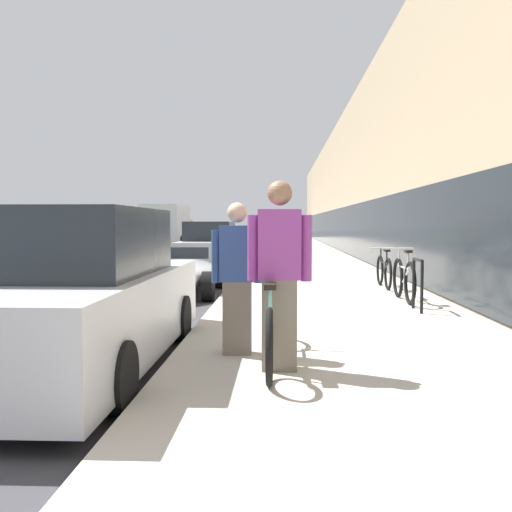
{
  "coord_description": "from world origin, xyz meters",
  "views": [
    {
      "loc": [
        4.76,
        -3.04,
        1.54
      ],
      "look_at": [
        3.98,
        14.95,
        0.52
      ],
      "focal_mm": 40.0,
      "sensor_mm": 36.0,
      "label": 1
    }
  ],
  "objects_px": {
    "cruiser_bike_middle": "(384,271)",
    "parked_sedan_far": "(210,249)",
    "tandem_bicycle": "(271,325)",
    "cruiser_bike_nearest": "(404,279)",
    "vintage_roadster_curbside": "(180,274)",
    "person_rider": "(280,275)",
    "bike_rack_hoop": "(418,279)",
    "person_bystander": "(237,278)",
    "parked_sedan_curbside": "(74,297)",
    "moving_truck": "(168,227)"
  },
  "relations": [
    {
      "from": "cruiser_bike_nearest",
      "to": "bike_rack_hoop",
      "type": "bearing_deg",
      "value": -91.65
    },
    {
      "from": "bike_rack_hoop",
      "to": "parked_sedan_far",
      "type": "distance_m",
      "value": 10.22
    },
    {
      "from": "person_bystander",
      "to": "cruiser_bike_middle",
      "type": "relative_size",
      "value": 0.98
    },
    {
      "from": "tandem_bicycle",
      "to": "vintage_roadster_curbside",
      "type": "relative_size",
      "value": 0.61
    },
    {
      "from": "person_rider",
      "to": "moving_truck",
      "type": "relative_size",
      "value": 0.29
    },
    {
      "from": "person_bystander",
      "to": "person_rider",
      "type": "bearing_deg",
      "value": -54.83
    },
    {
      "from": "person_bystander",
      "to": "cruiser_bike_middle",
      "type": "xyz_separation_m",
      "value": [
        2.72,
        6.46,
        -0.45
      ]
    },
    {
      "from": "person_rider",
      "to": "parked_sedan_far",
      "type": "bearing_deg",
      "value": 99.96
    },
    {
      "from": "tandem_bicycle",
      "to": "bike_rack_hoop",
      "type": "distance_m",
      "value": 4.15
    },
    {
      "from": "cruiser_bike_middle",
      "to": "parked_sedan_far",
      "type": "bearing_deg",
      "value": 127.85
    },
    {
      "from": "moving_truck",
      "to": "vintage_roadster_curbside",
      "type": "bearing_deg",
      "value": -78.08
    },
    {
      "from": "parked_sedan_curbside",
      "to": "parked_sedan_far",
      "type": "relative_size",
      "value": 1.04
    },
    {
      "from": "person_rider",
      "to": "moving_truck",
      "type": "distance_m",
      "value": 30.34
    },
    {
      "from": "bike_rack_hoop",
      "to": "cruiser_bike_nearest",
      "type": "height_order",
      "value": "cruiser_bike_nearest"
    },
    {
      "from": "tandem_bicycle",
      "to": "cruiser_bike_middle",
      "type": "height_order",
      "value": "same"
    },
    {
      "from": "cruiser_bike_nearest",
      "to": "vintage_roadster_curbside",
      "type": "height_order",
      "value": "cruiser_bike_nearest"
    },
    {
      "from": "person_rider",
      "to": "vintage_roadster_curbside",
      "type": "relative_size",
      "value": 0.45
    },
    {
      "from": "parked_sedan_far",
      "to": "moving_truck",
      "type": "xyz_separation_m",
      "value": [
        -4.7,
        16.58,
        0.62
      ]
    },
    {
      "from": "tandem_bicycle",
      "to": "cruiser_bike_middle",
      "type": "bearing_deg",
      "value": 70.88
    },
    {
      "from": "parked_sedan_curbside",
      "to": "parked_sedan_far",
      "type": "bearing_deg",
      "value": 90.42
    },
    {
      "from": "cruiser_bike_nearest",
      "to": "vintage_roadster_curbside",
      "type": "bearing_deg",
      "value": 156.13
    },
    {
      "from": "bike_rack_hoop",
      "to": "vintage_roadster_curbside",
      "type": "height_order",
      "value": "vintage_roadster_curbside"
    },
    {
      "from": "person_rider",
      "to": "parked_sedan_far",
      "type": "xyz_separation_m",
      "value": [
        -2.27,
        12.95,
        -0.32
      ]
    },
    {
      "from": "bike_rack_hoop",
      "to": "person_bystander",
      "type": "bearing_deg",
      "value": -130.44
    },
    {
      "from": "cruiser_bike_middle",
      "to": "moving_truck",
      "type": "relative_size",
      "value": 0.26
    },
    {
      "from": "person_rider",
      "to": "parked_sedan_far",
      "type": "distance_m",
      "value": 13.15
    },
    {
      "from": "person_rider",
      "to": "cruiser_bike_nearest",
      "type": "distance_m",
      "value": 5.45
    },
    {
      "from": "person_rider",
      "to": "bike_rack_hoop",
      "type": "xyz_separation_m",
      "value": [
        2.2,
        3.76,
        -0.39
      ]
    },
    {
      "from": "person_rider",
      "to": "bike_rack_hoop",
      "type": "height_order",
      "value": "person_rider"
    },
    {
      "from": "parked_sedan_far",
      "to": "tandem_bicycle",
      "type": "bearing_deg",
      "value": -80.18
    },
    {
      "from": "bike_rack_hoop",
      "to": "parked_sedan_curbside",
      "type": "distance_m",
      "value": 5.47
    },
    {
      "from": "tandem_bicycle",
      "to": "person_bystander",
      "type": "height_order",
      "value": "person_bystander"
    },
    {
      "from": "tandem_bicycle",
      "to": "moving_truck",
      "type": "bearing_deg",
      "value": 103.26
    },
    {
      "from": "cruiser_bike_nearest",
      "to": "cruiser_bike_middle",
      "type": "relative_size",
      "value": 1.07
    },
    {
      "from": "tandem_bicycle",
      "to": "person_rider",
      "type": "xyz_separation_m",
      "value": [
        0.08,
        -0.31,
        0.54
      ]
    },
    {
      "from": "person_bystander",
      "to": "parked_sedan_far",
      "type": "bearing_deg",
      "value": 98.41
    },
    {
      "from": "person_rider",
      "to": "vintage_roadster_curbside",
      "type": "distance_m",
      "value": 7.27
    },
    {
      "from": "person_rider",
      "to": "bike_rack_hoop",
      "type": "relative_size",
      "value": 2.14
    },
    {
      "from": "tandem_bicycle",
      "to": "cruiser_bike_nearest",
      "type": "bearing_deg",
      "value": 63.39
    },
    {
      "from": "cruiser_bike_nearest",
      "to": "parked_sedan_far",
      "type": "bearing_deg",
      "value": 119.41
    },
    {
      "from": "vintage_roadster_curbside",
      "to": "cruiser_bike_nearest",
      "type": "bearing_deg",
      "value": -23.87
    },
    {
      "from": "bike_rack_hoop",
      "to": "vintage_roadster_curbside",
      "type": "distance_m",
      "value": 5.41
    },
    {
      "from": "tandem_bicycle",
      "to": "bike_rack_hoop",
      "type": "bearing_deg",
      "value": 56.47
    },
    {
      "from": "tandem_bicycle",
      "to": "moving_truck",
      "type": "distance_m",
      "value": 30.04
    },
    {
      "from": "person_bystander",
      "to": "moving_truck",
      "type": "bearing_deg",
      "value": 102.71
    },
    {
      "from": "cruiser_bike_middle",
      "to": "moving_truck",
      "type": "xyz_separation_m",
      "value": [
        -9.24,
        22.43,
        0.84
      ]
    },
    {
      "from": "person_bystander",
      "to": "bike_rack_hoop",
      "type": "relative_size",
      "value": 1.92
    },
    {
      "from": "person_bystander",
      "to": "bike_rack_hoop",
      "type": "bearing_deg",
      "value": 49.56
    },
    {
      "from": "cruiser_bike_nearest",
      "to": "parked_sedan_far",
      "type": "relative_size",
      "value": 0.38
    },
    {
      "from": "person_rider",
      "to": "parked_sedan_curbside",
      "type": "height_order",
      "value": "person_rider"
    }
  ]
}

